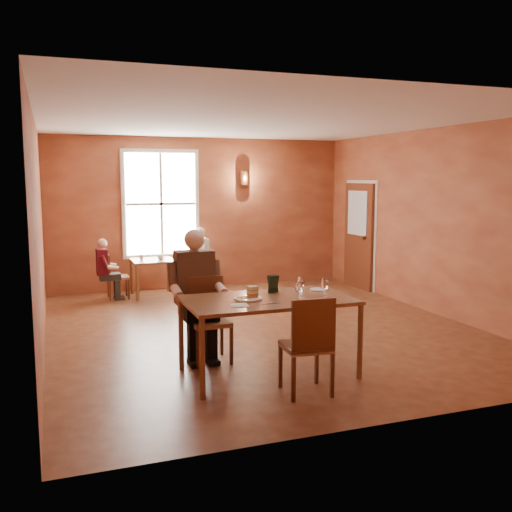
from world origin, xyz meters
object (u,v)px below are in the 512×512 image
object	(u,v)px
second_table	(153,278)
diner_white	(189,262)
chair_empty	(306,344)
chair_diner_white	(187,273)
chair_diner_main	(210,320)
diner_maroon	(116,269)
diner_main	(210,300)
main_table	(268,336)
chair_diner_maroon	(118,276)

from	to	relation	value
second_table	diner_white	distance (m)	0.73
chair_empty	chair_diner_white	world-z (taller)	chair_empty
chair_diner_main	diner_maroon	world-z (taller)	diner_maroon
second_table	chair_diner_white	size ratio (longest dim) A/B	0.96
diner_white	chair_empty	bearing A→B (deg)	179.46
chair_diner_main	second_table	bearing A→B (deg)	-90.39
diner_white	second_table	bearing A→B (deg)	90.00
chair_diner_main	diner_main	bearing A→B (deg)	90.00
chair_diner_main	chair_empty	xyz separation A→B (m)	(0.66, -1.31, 0.01)
diner_maroon	main_table	bearing A→B (deg)	13.58
diner_maroon	diner_main	bearing A→B (deg)	8.93
chair_diner_white	chair_diner_maroon	world-z (taller)	chair_diner_maroon
chair_diner_maroon	chair_diner_white	bearing A→B (deg)	90.00
chair_empty	chair_diner_maroon	world-z (taller)	chair_empty
chair_diner_main	second_table	size ratio (longest dim) A/B	1.30
diner_main	chair_empty	bearing A→B (deg)	117.22
chair_empty	diner_white	size ratio (longest dim) A/B	0.84
chair_diner_white	second_table	bearing A→B (deg)	90.00
chair_diner_main	diner_maroon	distance (m)	4.17
diner_main	diner_maroon	xyz separation A→B (m)	(-0.65, 4.15, -0.22)
main_table	chair_diner_main	size ratio (longest dim) A/B	1.83
diner_white	diner_maroon	xyz separation A→B (m)	(-1.36, 0.00, -0.07)
diner_white	diner_maroon	size ratio (longest dim) A/B	1.12
main_table	chair_diner_main	bearing A→B (deg)	127.57
chair_diner_main	diner_maroon	xyz separation A→B (m)	(-0.65, 4.12, 0.04)
chair_empty	diner_white	world-z (taller)	diner_white
chair_diner_main	chair_diner_maroon	world-z (taller)	chair_diner_main
chair_diner_main	diner_main	size ratio (longest dim) A/B	0.66
main_table	diner_maroon	distance (m)	4.91
main_table	diner_white	xyz separation A→B (m)	(0.21, 4.77, 0.17)
chair_empty	diner_white	distance (m)	5.43
diner_maroon	chair_diner_white	bearing A→B (deg)	90.00
diner_white	diner_maroon	bearing A→B (deg)	90.00
second_table	diner_white	bearing A→B (deg)	0.00
second_table	chair_diner_white	bearing A→B (deg)	0.00
chair_diner_white	chair_diner_maroon	distance (m)	1.30
chair_empty	second_table	distance (m)	5.46
chair_diner_main	diner_white	xyz separation A→B (m)	(0.71, 4.12, 0.10)
main_table	diner_main	bearing A→B (deg)	128.88
main_table	diner_white	world-z (taller)	diner_white
diner_main	chair_empty	distance (m)	1.46
chair_diner_white	diner_maroon	bearing A→B (deg)	90.00
chair_diner_main	chair_diner_white	xyz separation A→B (m)	(0.68, 4.12, -0.10)
diner_white	diner_maroon	distance (m)	1.36
diner_main	second_table	size ratio (longest dim) A/B	1.95
main_table	chair_diner_white	distance (m)	4.77
chair_empty	diner_maroon	bearing A→B (deg)	107.38
main_table	second_table	bearing A→B (deg)	95.66
chair_diner_main	chair_diner_maroon	xyz separation A→B (m)	(-0.62, 4.12, -0.09)
diner_white	chair_diner_maroon	size ratio (longest dim) A/B	1.47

